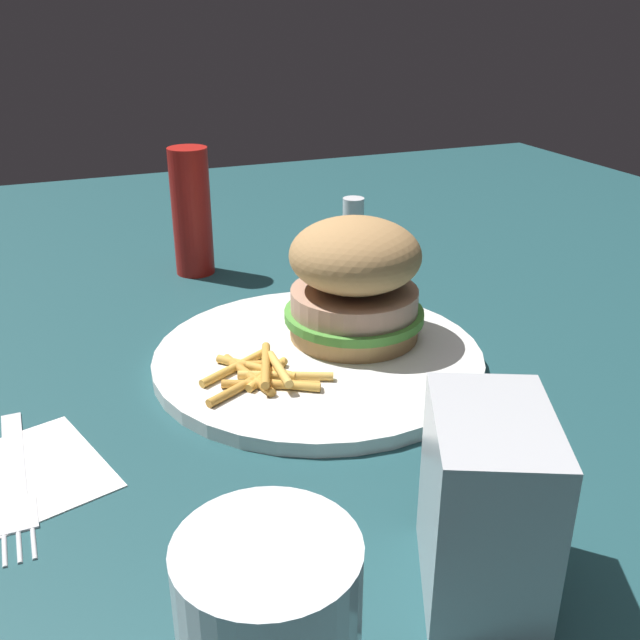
{
  "coord_description": "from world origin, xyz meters",
  "views": [
    {
      "loc": [
        0.53,
        -0.21,
        0.3
      ],
      "look_at": [
        0.01,
        0.0,
        0.04
      ],
      "focal_mm": 40.9,
      "sensor_mm": 36.0,
      "label": 1
    }
  ],
  "objects_px": {
    "napkin_dispenser": "(486,506)",
    "salt_shaker": "(353,219)",
    "ketchup_bottle": "(192,212)",
    "fork": "(14,476)",
    "sandwich": "(355,279)",
    "plate": "(320,358)",
    "fries_pile": "(262,374)",
    "napkin": "(15,477)"
  },
  "relations": [
    {
      "from": "plate",
      "to": "fries_pile",
      "type": "bearing_deg",
      "value": -65.04
    },
    {
      "from": "fork",
      "to": "napkin_dispenser",
      "type": "bearing_deg",
      "value": 49.93
    },
    {
      "from": "fork",
      "to": "sandwich",
      "type": "bearing_deg",
      "value": 108.72
    },
    {
      "from": "fork",
      "to": "plate",
      "type": "bearing_deg",
      "value": 107.49
    },
    {
      "from": "fries_pile",
      "to": "napkin",
      "type": "height_order",
      "value": "fries_pile"
    },
    {
      "from": "plate",
      "to": "napkin",
      "type": "bearing_deg",
      "value": -72.84
    },
    {
      "from": "napkin",
      "to": "napkin_dispenser",
      "type": "xyz_separation_m",
      "value": [
        0.2,
        0.23,
        0.05
      ]
    },
    {
      "from": "napkin_dispenser",
      "to": "sandwich",
      "type": "bearing_deg",
      "value": 13.75
    },
    {
      "from": "plate",
      "to": "fries_pile",
      "type": "relative_size",
      "value": 2.68
    },
    {
      "from": "ketchup_bottle",
      "to": "sandwich",
      "type": "bearing_deg",
      "value": 19.61
    },
    {
      "from": "napkin",
      "to": "ketchup_bottle",
      "type": "bearing_deg",
      "value": 149.52
    },
    {
      "from": "napkin_dispenser",
      "to": "ketchup_bottle",
      "type": "xyz_separation_m",
      "value": [
        -0.54,
        -0.03,
        0.02
      ]
    },
    {
      "from": "ketchup_bottle",
      "to": "fries_pile",
      "type": "bearing_deg",
      "value": -2.74
    },
    {
      "from": "ketchup_bottle",
      "to": "plate",
      "type": "bearing_deg",
      "value": 10.04
    },
    {
      "from": "napkin",
      "to": "salt_shaker",
      "type": "height_order",
      "value": "salt_shaker"
    },
    {
      "from": "plate",
      "to": "napkin_dispenser",
      "type": "xyz_separation_m",
      "value": [
        0.27,
        -0.02,
        0.05
      ]
    },
    {
      "from": "ketchup_bottle",
      "to": "salt_shaker",
      "type": "xyz_separation_m",
      "value": [
        -0.05,
        0.22,
        -0.04
      ]
    },
    {
      "from": "fries_pile",
      "to": "napkin_dispenser",
      "type": "height_order",
      "value": "napkin_dispenser"
    },
    {
      "from": "fries_pile",
      "to": "salt_shaker",
      "type": "relative_size",
      "value": 1.94
    },
    {
      "from": "napkin_dispenser",
      "to": "fork",
      "type": "bearing_deg",
      "value": 75.12
    },
    {
      "from": "plate",
      "to": "sandwich",
      "type": "bearing_deg",
      "value": 115.86
    },
    {
      "from": "sandwich",
      "to": "salt_shaker",
      "type": "relative_size",
      "value": 2.29
    },
    {
      "from": "fries_pile",
      "to": "napkin_dispenser",
      "type": "bearing_deg",
      "value": 9.95
    },
    {
      "from": "napkin_dispenser",
      "to": "napkin",
      "type": "bearing_deg",
      "value": 74.89
    },
    {
      "from": "plate",
      "to": "ketchup_bottle",
      "type": "height_order",
      "value": "ketchup_bottle"
    },
    {
      "from": "fries_pile",
      "to": "napkin_dispenser",
      "type": "relative_size",
      "value": 1.0
    },
    {
      "from": "napkin",
      "to": "fork",
      "type": "height_order",
      "value": "fork"
    },
    {
      "from": "napkin",
      "to": "salt_shaker",
      "type": "distance_m",
      "value": 0.58
    },
    {
      "from": "salt_shaker",
      "to": "ketchup_bottle",
      "type": "bearing_deg",
      "value": -77.98
    },
    {
      "from": "fries_pile",
      "to": "salt_shaker",
      "type": "distance_m",
      "value": 0.42
    },
    {
      "from": "sandwich",
      "to": "ketchup_bottle",
      "type": "xyz_separation_m",
      "value": [
        -0.25,
        -0.09,
        0.01
      ]
    },
    {
      "from": "fries_pile",
      "to": "ketchup_bottle",
      "type": "relative_size",
      "value": 0.74
    },
    {
      "from": "sandwich",
      "to": "fork",
      "type": "height_order",
      "value": "sandwich"
    },
    {
      "from": "sandwich",
      "to": "napkin",
      "type": "height_order",
      "value": "sandwich"
    },
    {
      "from": "napkin_dispenser",
      "to": "salt_shaker",
      "type": "height_order",
      "value": "napkin_dispenser"
    },
    {
      "from": "fries_pile",
      "to": "napkin_dispenser",
      "type": "distance_m",
      "value": 0.25
    },
    {
      "from": "napkin_dispenser",
      "to": "plate",
      "type": "bearing_deg",
      "value": 21.32
    },
    {
      "from": "salt_shaker",
      "to": "plate",
      "type": "bearing_deg",
      "value": -28.94
    },
    {
      "from": "plate",
      "to": "napkin_dispenser",
      "type": "bearing_deg",
      "value": -3.87
    },
    {
      "from": "fries_pile",
      "to": "sandwich",
      "type": "bearing_deg",
      "value": 115.32
    },
    {
      "from": "fork",
      "to": "ketchup_bottle",
      "type": "xyz_separation_m",
      "value": [
        -0.35,
        0.2,
        0.07
      ]
    },
    {
      "from": "sandwich",
      "to": "fries_pile",
      "type": "bearing_deg",
      "value": -64.68
    }
  ]
}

